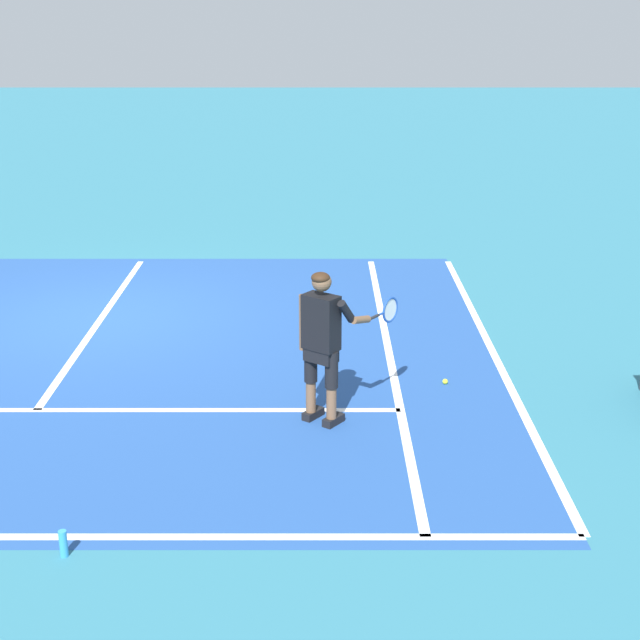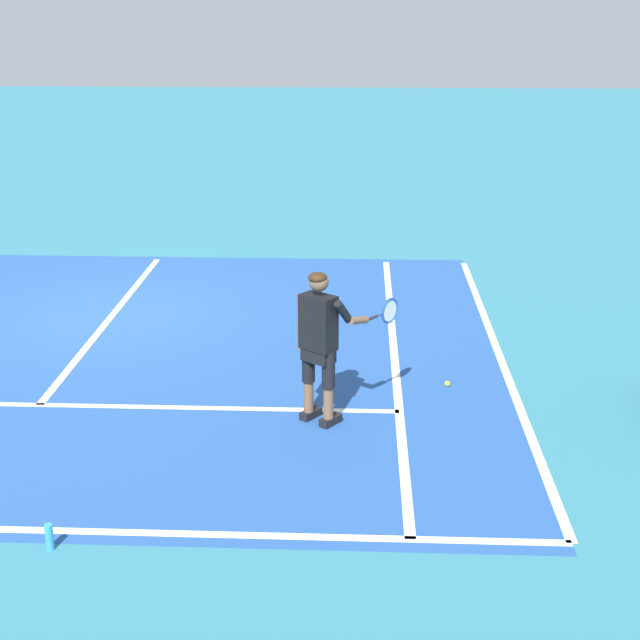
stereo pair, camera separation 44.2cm
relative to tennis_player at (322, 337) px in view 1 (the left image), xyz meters
The scene contains 9 objects.
ground_plane 4.94m from the tennis_player, 131.99° to the left, with size 80.00×80.00×0.00m, color teal.
court_inner_surface 4.02m from the tennis_player, 146.15° to the left, with size 10.98×9.44×0.00m, color #234C93.
line_service 3.40m from the tennis_player, behind, with size 8.23×0.10×0.01m, color white.
line_centre_service 4.86m from the tennis_player, 132.85° to the left, with size 0.10×6.40×0.01m, color white.
line_singles_right 2.54m from the tennis_player, 68.05° to the left, with size 0.10×9.04×0.01m, color white.
line_doubles_right 3.28m from the tennis_player, 43.99° to the left, with size 0.10×9.04×0.01m, color white.
tennis_player is the anchor object (origin of this frame).
tennis_ball_near_feet 2.06m from the tennis_player, 35.60° to the left, with size 0.07×0.07×0.07m, color #CCE02D.
water_bottle 3.52m from the tennis_player, 129.38° to the right, with size 0.07×0.07×0.24m, color #3393D6.
Camera 1 is at (3.20, -12.89, 4.35)m, focal length 52.03 mm.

